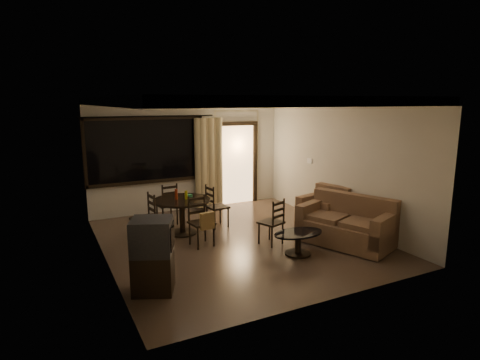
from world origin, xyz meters
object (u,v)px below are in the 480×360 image
dining_chair_west (144,227)px  dining_chair_north (167,212)px  armchair (325,211)px  coffee_table (298,240)px  dining_table (182,207)px  side_chair (271,231)px  sofa (347,226)px  tv_cabinet (153,255)px  dining_chair_east (217,214)px  dining_chair_south (202,230)px

dining_chair_west → dining_chair_north: (0.74, 0.88, 0.00)m
dining_chair_north → armchair: size_ratio=0.90×
dining_chair_west → coffee_table: dining_chair_west is taller
dining_table → dining_chair_north: size_ratio=1.24×
side_chair → coffee_table: bearing=82.6°
sofa → dining_table: bearing=120.8°
coffee_table → tv_cabinet: bearing=-175.2°
dining_chair_west → dining_chair_east: bearing=90.0°
dining_chair_west → tv_cabinet: 2.24m
dining_chair_north → armchair: bearing=142.8°
dining_chair_west → dining_chair_south: (0.93, -0.75, 0.02)m
dining_chair_east → side_chair: (0.51, -1.47, -0.01)m
dining_chair_south → sofa: dining_chair_south is taller
dining_chair_south → tv_cabinet: bearing=-139.2°
dining_chair_west → side_chair: 2.51m
dining_chair_north → dining_table: bearing=90.1°
sofa → coffee_table: (-1.16, -0.04, -0.09)m
sofa → coffee_table: bearing=160.1°
coffee_table → armchair: bearing=36.2°
side_chair → armchair: bearing=173.8°
tv_cabinet → dining_chair_east: bearing=73.2°
dining_chair_east → dining_chair_north: 1.15m
dining_chair_west → sofa: 3.98m
dining_chair_east → coffee_table: (0.65, -2.16, -0.00)m
tv_cabinet → side_chair: size_ratio=1.21×
dining_table → coffee_table: 2.56m
sofa → side_chair: bearing=131.9°
dining_chair_east → armchair: dining_chair_east is taller
coffee_table → dining_chair_west: bearing=139.7°
dining_chair_south → armchair: (2.84, -0.15, 0.06)m
dining_chair_west → dining_table: bearing=90.1°
armchair → dining_chair_east: bearing=139.1°
dining_chair_west → dining_chair_east: (1.66, 0.20, 0.00)m
dining_chair_north → sofa: (2.74, -2.81, 0.09)m
sofa → armchair: (0.29, 1.03, -0.00)m
tv_cabinet → dining_chair_north: bearing=93.7°
sofa → dining_chair_west: bearing=129.3°
dining_chair_south → sofa: bearing=-31.5°
dining_chair_west → tv_cabinet: bearing=-16.7°
dining_chair_south → coffee_table: dining_chair_south is taller
tv_cabinet → dining_chair_south: bearing=71.4°
dining_chair_south → armchair: size_ratio=0.90×
side_chair → dining_chair_west: bearing=-49.9°
dining_chair_west → sofa: size_ratio=0.49×
dining_chair_east → coffee_table: size_ratio=1.00×
dining_chair_west → dining_chair_east: 1.67m
sofa → side_chair: 1.47m
dining_chair_north → tv_cabinet: tv_cabinet is taller
sofa → coffee_table: size_ratio=2.04×
dining_chair_east → side_chair: size_ratio=1.05×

